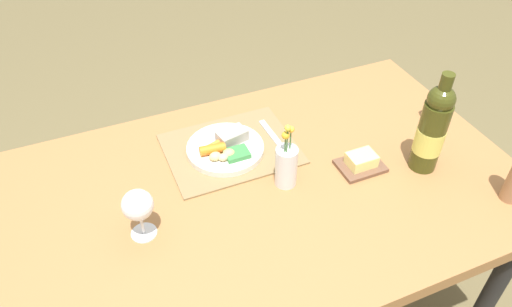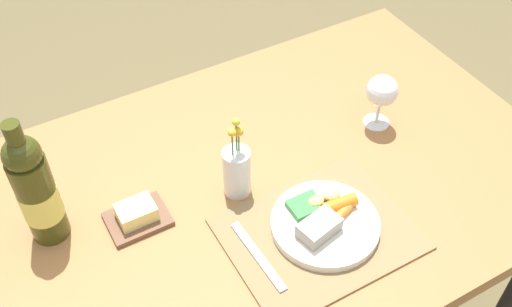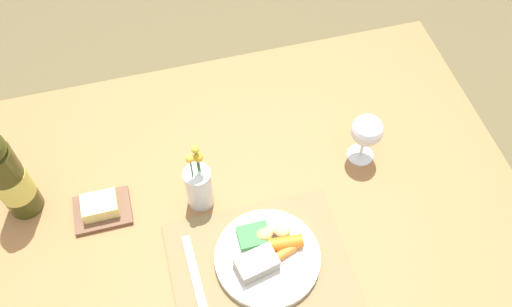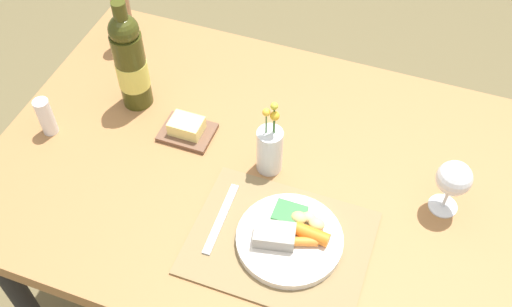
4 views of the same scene
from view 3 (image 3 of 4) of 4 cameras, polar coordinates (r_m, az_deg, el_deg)
ground_plane at (r=2.00m, az=-2.52°, el=-15.49°), size 8.00×8.00×0.00m
dining_table at (r=1.37m, az=-3.57°, el=-6.33°), size 1.42×0.89×0.76m
placemat at (r=1.22m, az=0.37°, el=-11.54°), size 0.38×0.30×0.01m
dinner_plate at (r=1.21m, az=1.16°, el=-10.56°), size 0.23×0.23×0.05m
fork at (r=1.22m, az=-6.35°, el=-12.45°), size 0.02×0.19×0.00m
wine_bottle at (r=1.29m, az=-24.51°, el=-2.04°), size 0.08×0.08×0.31m
flower_vase at (r=1.25m, az=-5.95°, el=-3.40°), size 0.06×0.06×0.21m
wine_glass at (r=1.31m, az=11.43°, el=2.27°), size 0.08×0.08×0.14m
butter_dish at (r=1.32m, az=-15.76°, el=-5.47°), size 0.13×0.10×0.05m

